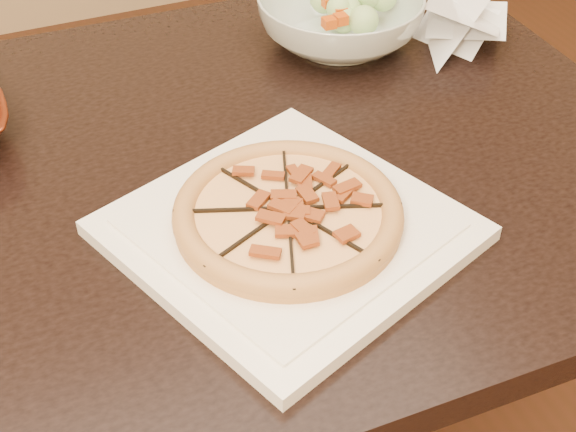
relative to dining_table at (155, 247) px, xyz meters
name	(u,v)px	position (x,y,z in m)	size (l,w,h in m)	color
dining_table	(155,247)	(0.00, 0.00, 0.00)	(1.31, 0.86, 0.75)	black
plate	(288,230)	(0.12, -0.16, 0.12)	(0.42, 0.42, 0.02)	white
pizza	(288,213)	(0.12, -0.16, 0.15)	(0.25, 0.25, 0.03)	#B1763D
salad_bowl	(340,20)	(0.36, 0.21, 0.15)	(0.25, 0.25, 0.08)	silver
cling_film	(456,28)	(0.52, 0.14, 0.14)	(0.16, 0.13, 0.05)	white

